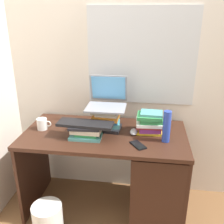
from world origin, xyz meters
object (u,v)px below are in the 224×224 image
book_stack_tall (106,119)px  cell_phone (138,145)px  desk (143,173)px  water_bottle (167,127)px  computer_mouse (134,132)px  keyboard (85,124)px  mug (42,124)px  laptop (107,99)px  wastebasket (48,221)px  book_stack_keyboard_riser (86,131)px  book_stack_side (150,122)px

book_stack_tall → cell_phone: book_stack_tall is taller
desk → water_bottle: water_bottle is taller
desk → computer_mouse: bearing=157.7°
keyboard → cell_phone: 0.42m
mug → cell_phone: size_ratio=0.87×
water_bottle → desk: bearing=160.8°
mug → laptop: bearing=14.9°
cell_phone → wastebasket: 0.91m
mug → cell_phone: bearing=-12.5°
keyboard → cell_phone: (0.40, -0.08, -0.11)m
book_stack_keyboard_riser → laptop: 0.32m
book_stack_side → computer_mouse: 0.15m
book_stack_keyboard_riser → laptop: laptop is taller
water_bottle → cell_phone: (-0.20, -0.10, -0.11)m
keyboard → cell_phone: bearing=-7.1°
computer_mouse → book_stack_keyboard_riser: bearing=-163.2°
cell_phone → book_stack_keyboard_riser: bearing=134.8°
desk → keyboard: bearing=-170.8°
book_stack_tall → laptop: bearing=87.3°
laptop → keyboard: size_ratio=0.74×
book_stack_tall → water_bottle: (0.47, -0.15, 0.03)m
desk → cell_phone: size_ratio=9.50×
desk → wastebasket: (-0.70, -0.36, -0.26)m
water_bottle → cell_phone: water_bottle is taller
desk → wastebasket: 0.83m
laptop → water_bottle: bearing=-24.5°
book_stack_side → mug: size_ratio=1.83×
laptop → water_bottle: (0.47, -0.22, -0.12)m
computer_mouse → water_bottle: (0.24, -0.09, 0.10)m
book_stack_tall → computer_mouse: size_ratio=2.44×
desk → cell_phone: bearing=-108.4°
desk → keyboard: size_ratio=3.08×
book_stack_tall → book_stack_keyboard_riser: bearing=-125.8°
cell_phone → keyboard: bearing=135.3°
book_stack_keyboard_riser → cell_phone: size_ratio=1.81×
book_stack_tall → book_stack_keyboard_riser: (-0.12, -0.17, -0.03)m
water_bottle → laptop: bearing=155.5°
cell_phone → water_bottle: bearing=-8.2°
book_stack_tall → book_stack_side: size_ratio=1.16×
book_stack_side → cell_phone: book_stack_side is taller
book_stack_side → water_bottle: water_bottle is taller
book_stack_tall → mug: size_ratio=2.13×
book_stack_keyboard_riser → mug: size_ratio=2.07×
book_stack_side → laptop: laptop is taller
desk → wastebasket: desk is taller
book_stack_tall → keyboard: book_stack_tall is taller
book_stack_tall → book_stack_side: 0.36m
desk → book_stack_tall: 0.54m
desk → book_stack_keyboard_riser: size_ratio=5.24×
book_stack_tall → desk: bearing=-17.5°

